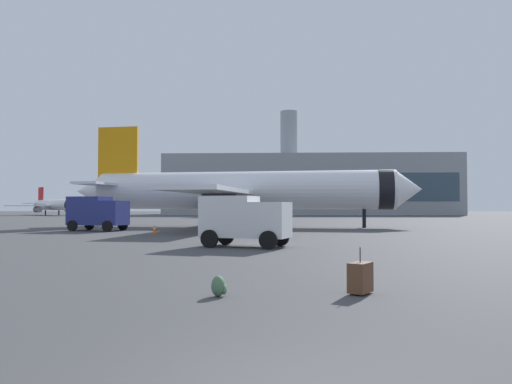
# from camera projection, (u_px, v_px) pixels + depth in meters

# --- Properties ---
(airplane_at_gate) EXTENTS (35.76, 32.35, 10.50)m
(airplane_at_gate) POSITION_uv_depth(u_px,v_px,m) (240.00, 191.00, 48.65)
(airplane_at_gate) COLOR white
(airplane_at_gate) RESTS_ON ground
(airplane_taxiing) EXTENTS (18.94, 18.44, 6.82)m
(airplane_taxiing) POSITION_uv_depth(u_px,v_px,m) (54.00, 205.00, 112.79)
(airplane_taxiing) COLOR white
(airplane_taxiing) RESTS_ON ground
(service_truck) EXTENTS (5.19, 3.49, 2.90)m
(service_truck) POSITION_uv_depth(u_px,v_px,m) (97.00, 212.00, 40.72)
(service_truck) COLOR navy
(service_truck) RESTS_ON ground
(cargo_van) EXTENTS (4.79, 3.36, 2.60)m
(cargo_van) POSITION_uv_depth(u_px,v_px,m) (244.00, 218.00, 24.52)
(cargo_van) COLOR white
(cargo_van) RESTS_ON ground
(safety_cone_near) EXTENTS (0.44, 0.44, 0.67)m
(safety_cone_near) POSITION_uv_depth(u_px,v_px,m) (155.00, 229.00, 36.74)
(safety_cone_near) COLOR #F2590C
(safety_cone_near) RESTS_ON ground
(safety_cone_mid) EXTENTS (0.44, 0.44, 0.59)m
(safety_cone_mid) POSITION_uv_depth(u_px,v_px,m) (206.00, 221.00, 58.65)
(safety_cone_mid) COLOR #F2590C
(safety_cone_mid) RESTS_ON ground
(rolling_suitcase) EXTENTS (0.68, 0.75, 1.10)m
(rolling_suitcase) POSITION_uv_depth(u_px,v_px,m) (360.00, 277.00, 11.32)
(rolling_suitcase) COLOR brown
(rolling_suitcase) RESTS_ON ground
(traveller_backpack) EXTENTS (0.36, 0.40, 0.48)m
(traveller_backpack) POSITION_uv_depth(u_px,v_px,m) (219.00, 286.00, 11.00)
(traveller_backpack) COLOR #476B4C
(traveller_backpack) RESTS_ON ground
(terminal_building) EXTENTS (71.30, 22.90, 26.66)m
(terminal_building) POSITION_uv_depth(u_px,v_px,m) (309.00, 185.00, 123.53)
(terminal_building) COLOR gray
(terminal_building) RESTS_ON ground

